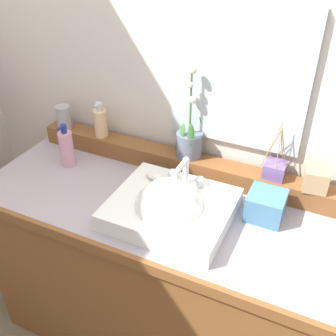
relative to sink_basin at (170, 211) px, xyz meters
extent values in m
cube|color=beige|center=(-0.05, 0.46, 0.42)|extent=(3.01, 0.20, 2.55)
cube|color=brown|center=(-0.05, 0.06, -0.46)|extent=(1.47, 0.56, 0.79)
cube|color=#9F95A0|center=(-0.05, 0.06, -0.05)|extent=(1.49, 0.58, 0.04)
cube|color=brown|center=(-0.05, -0.23, -0.05)|extent=(1.49, 0.02, 0.04)
cube|color=brown|center=(-0.05, 0.30, 0.01)|extent=(1.41, 0.09, 0.08)
cube|color=white|center=(0.00, 0.01, 0.00)|extent=(0.43, 0.37, 0.07)
sphere|color=white|center=(0.00, -0.01, 0.00)|extent=(0.26, 0.26, 0.26)
cylinder|color=silver|center=(0.00, 0.14, 0.09)|extent=(0.02, 0.02, 0.10)
cylinder|color=silver|center=(0.00, 0.09, 0.14)|extent=(0.02, 0.11, 0.02)
sphere|color=silver|center=(0.00, 0.14, 0.14)|extent=(0.03, 0.03, 0.03)
cylinder|color=silver|center=(-0.06, 0.14, 0.05)|extent=(0.03, 0.03, 0.04)
cylinder|color=silver|center=(0.06, 0.14, 0.05)|extent=(0.03, 0.03, 0.04)
ellipsoid|color=silver|center=(-0.12, 0.11, 0.05)|extent=(0.07, 0.04, 0.02)
cylinder|color=slate|center=(-0.06, 0.31, 0.10)|extent=(0.11, 0.11, 0.10)
cylinder|color=tan|center=(-0.06, 0.31, 0.15)|extent=(0.10, 0.10, 0.01)
cylinder|color=#476B38|center=(-0.06, 0.31, 0.29)|extent=(0.01, 0.01, 0.26)
ellipsoid|color=#387033|center=(-0.08, 0.28, 0.17)|extent=(0.04, 0.03, 0.07)
ellipsoid|color=#387033|center=(-0.04, 0.27, 0.17)|extent=(0.04, 0.04, 0.09)
ellipsoid|color=#387033|center=(-0.03, 0.35, 0.17)|extent=(0.04, 0.04, 0.10)
sphere|color=silver|center=(-0.05, 0.32, 0.30)|extent=(0.04, 0.04, 0.04)
sphere|color=silver|center=(-0.06, 0.30, 0.36)|extent=(0.03, 0.03, 0.03)
sphere|color=silver|center=(-0.05, 0.30, 0.42)|extent=(0.03, 0.03, 0.03)
cylinder|color=#E2B885|center=(-0.47, 0.29, 0.11)|extent=(0.06, 0.06, 0.12)
cylinder|color=silver|center=(-0.47, 0.29, 0.18)|extent=(0.02, 0.02, 0.02)
cylinder|color=silver|center=(-0.47, 0.29, 0.20)|extent=(0.03, 0.03, 0.02)
cylinder|color=silver|center=(-0.47, 0.28, 0.21)|extent=(0.01, 0.03, 0.01)
cylinder|color=#A29CA5|center=(-0.67, 0.28, 0.10)|extent=(0.07, 0.07, 0.11)
cube|color=slate|center=(0.30, 0.30, 0.08)|extent=(0.08, 0.08, 0.06)
cylinder|color=#9E7A4C|center=(0.31, 0.30, 0.18)|extent=(0.04, 0.01, 0.16)
cylinder|color=#9E7A4C|center=(0.31, 0.32, 0.17)|extent=(0.02, 0.05, 0.14)
cylinder|color=#9E7A4C|center=(0.27, 0.32, 0.18)|extent=(0.05, 0.03, 0.15)
cylinder|color=#9E7A4C|center=(0.27, 0.28, 0.19)|extent=(0.05, 0.04, 0.18)
cylinder|color=#9E7A4C|center=(0.30, 0.28, 0.18)|extent=(0.01, 0.04, 0.16)
cube|color=tan|center=(0.45, 0.28, 0.09)|extent=(0.09, 0.08, 0.08)
cylinder|color=pink|center=(-0.55, 0.14, 0.05)|extent=(0.06, 0.06, 0.16)
cylinder|color=navy|center=(-0.55, 0.14, 0.13)|extent=(0.02, 0.02, 0.02)
cylinder|color=navy|center=(-0.55, 0.14, 0.15)|extent=(0.03, 0.03, 0.02)
cylinder|color=navy|center=(-0.55, 0.12, 0.16)|extent=(0.01, 0.03, 0.01)
cube|color=teal|center=(0.31, 0.16, 0.02)|extent=(0.13, 0.13, 0.10)
cube|color=silver|center=(0.11, 0.35, 0.39)|extent=(0.52, 0.02, 0.53)
camera|label=1|loc=(0.46, -1.00, 0.92)|focal=42.47mm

